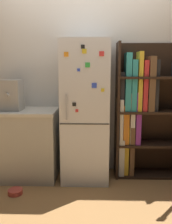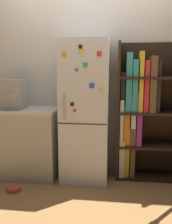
% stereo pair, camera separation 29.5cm
% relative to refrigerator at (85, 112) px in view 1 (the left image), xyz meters
% --- Properties ---
extents(ground_plane, '(16.00, 16.00, 0.00)m').
position_rel_refrigerator_xyz_m(ground_plane, '(0.00, -0.17, -0.88)').
color(ground_plane, '#A87542').
extents(wall_back, '(8.00, 0.05, 2.60)m').
position_rel_refrigerator_xyz_m(wall_back, '(0.00, 0.31, 0.42)').
color(wall_back, silver).
rests_on(wall_back, ground_plane).
extents(refrigerator, '(0.58, 0.59, 1.76)m').
position_rel_refrigerator_xyz_m(refrigerator, '(0.00, 0.00, 0.00)').
color(refrigerator, silver).
rests_on(refrigerator, ground_plane).
extents(bookshelf, '(0.99, 0.35, 1.74)m').
position_rel_refrigerator_xyz_m(bookshelf, '(0.76, 0.14, -0.02)').
color(bookshelf, black).
rests_on(bookshelf, ground_plane).
extents(kitchen_counter, '(1.02, 0.58, 0.90)m').
position_rel_refrigerator_xyz_m(kitchen_counter, '(-0.87, 0.00, -0.43)').
color(kitchen_counter, '#BCB7A8').
rests_on(kitchen_counter, ground_plane).
extents(espresso_machine, '(0.25, 0.32, 0.38)m').
position_rel_refrigerator_xyz_m(espresso_machine, '(-0.92, -0.02, 0.21)').
color(espresso_machine, '#A5A39E').
rests_on(espresso_machine, kitchen_counter).
extents(pet_bowl, '(0.17, 0.17, 0.06)m').
position_rel_refrigerator_xyz_m(pet_bowl, '(-0.79, -0.47, -0.85)').
color(pet_bowl, '#D84C3F').
rests_on(pet_bowl, ground_plane).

